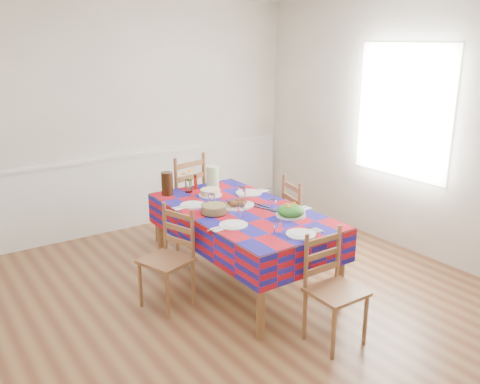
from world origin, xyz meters
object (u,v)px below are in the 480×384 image
object	(u,v)px
green_pitcher	(213,177)
dining_table	(242,217)
chair_left	(169,259)
tea_pitcher	(167,184)
chair_near	(333,289)
meat_platter	(237,204)
chair_right	(302,221)
chair_far	(182,200)

from	to	relation	value
green_pitcher	dining_table	bearing A→B (deg)	-101.60
chair_left	tea_pitcher	bearing A→B (deg)	134.86
dining_table	chair_left	bearing A→B (deg)	179.05
tea_pitcher	chair_left	xyz separation A→B (m)	(-0.39, -0.78, -0.42)
green_pitcher	chair_near	bearing A→B (deg)	-94.59
meat_platter	chair_right	xyz separation A→B (m)	(0.76, -0.07, -0.31)
tea_pitcher	chair_right	world-z (taller)	tea_pitcher
dining_table	chair_far	distance (m)	1.19
chair_left	chair_right	bearing A→B (deg)	71.65
tea_pitcher	chair_right	size ratio (longest dim) A/B	0.25
meat_platter	chair_right	bearing A→B (deg)	-5.16
chair_far	tea_pitcher	bearing A→B (deg)	35.53
chair_left	chair_right	size ratio (longest dim) A/B	0.95
chair_near	chair_left	xyz separation A→B (m)	(-0.76, 1.20, -0.00)
meat_platter	chair_right	world-z (taller)	chair_right
meat_platter	chair_near	bearing A→B (deg)	-89.87
tea_pitcher	chair_near	distance (m)	2.06
meat_platter	chair_right	size ratio (longest dim) A/B	0.37
dining_table	chair_far	bearing A→B (deg)	89.55
dining_table	chair_near	bearing A→B (deg)	-89.98
tea_pitcher	chair_far	bearing A→B (deg)	46.63
tea_pitcher	chair_far	distance (m)	0.64
green_pitcher	chair_near	size ratio (longest dim) A/B	0.26
chair_right	chair_left	bearing A→B (deg)	103.26
chair_left	chair_far	bearing A→B (deg)	128.57
tea_pitcher	green_pitcher	bearing A→B (deg)	-2.57
dining_table	chair_far	xyz separation A→B (m)	(0.01, 1.18, -0.14)
meat_platter	tea_pitcher	size ratio (longest dim) A/B	1.48
meat_platter	green_pitcher	xyz separation A→B (m)	(0.16, 0.69, 0.09)
chair_left	chair_right	world-z (taller)	chair_right
meat_platter	chair_left	distance (m)	0.83
chair_near	chair_far	size ratio (longest dim) A/B	0.84
meat_platter	tea_pitcher	bearing A→B (deg)	116.77
chair_right	meat_platter	bearing A→B (deg)	98.21
dining_table	meat_platter	xyz separation A→B (m)	(-0.00, 0.08, 0.11)
chair_left	meat_platter	bearing A→B (deg)	76.71
tea_pitcher	chair_right	bearing A→B (deg)	-34.99
dining_table	tea_pitcher	xyz separation A→B (m)	(-0.36, 0.79, 0.20)
meat_platter	green_pitcher	bearing A→B (deg)	76.92
green_pitcher	chair_far	distance (m)	0.55
meat_platter	chair_right	distance (m)	0.82
chair_far	chair_left	world-z (taller)	chair_far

